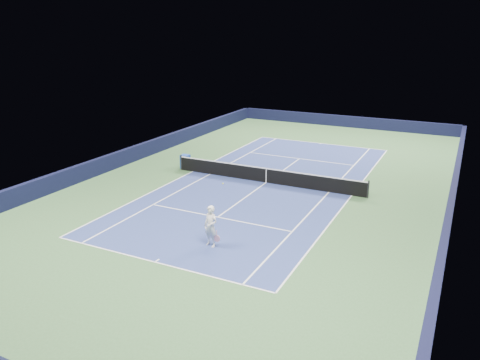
% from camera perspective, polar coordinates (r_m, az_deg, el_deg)
% --- Properties ---
extents(ground, '(40.00, 40.00, 0.00)m').
position_cam_1_polar(ground, '(29.87, 3.20, -0.32)').
color(ground, '#355B32').
rests_on(ground, ground).
extents(wall_far, '(22.00, 0.35, 1.10)m').
position_cam_1_polar(wall_far, '(48.07, 12.64, 7.00)').
color(wall_far, black).
rests_on(wall_far, ground).
extents(wall_right, '(0.35, 40.00, 1.10)m').
position_cam_1_polar(wall_right, '(27.58, 24.38, -2.35)').
color(wall_right, black).
rests_on(wall_right, ground).
extents(wall_left, '(0.35, 40.00, 1.10)m').
position_cam_1_polar(wall_left, '(35.19, -13.22, 2.99)').
color(wall_left, '#111333').
rests_on(wall_left, ground).
extents(court_surface, '(10.97, 23.77, 0.01)m').
position_cam_1_polar(court_surface, '(29.87, 3.20, -0.32)').
color(court_surface, navy).
rests_on(court_surface, ground).
extents(baseline_far, '(10.97, 0.08, 0.00)m').
position_cam_1_polar(baseline_far, '(40.67, 9.84, 4.43)').
color(baseline_far, white).
rests_on(baseline_far, ground).
extents(baseline_near, '(10.97, 0.08, 0.00)m').
position_cam_1_polar(baseline_near, '(20.31, -10.34, -9.82)').
color(baseline_near, white).
rests_on(baseline_near, ground).
extents(sideline_doubles_right, '(0.08, 23.77, 0.00)m').
position_cam_1_polar(sideline_doubles_right, '(28.31, 13.46, -1.85)').
color(sideline_doubles_right, white).
rests_on(sideline_doubles_right, ground).
extents(sideline_doubles_left, '(0.08, 23.77, 0.00)m').
position_cam_1_polar(sideline_doubles_left, '(32.30, -5.77, 1.05)').
color(sideline_doubles_left, white).
rests_on(sideline_doubles_left, ground).
extents(sideline_singles_right, '(0.08, 23.77, 0.00)m').
position_cam_1_polar(sideline_singles_right, '(28.61, 10.80, -1.45)').
color(sideline_singles_right, white).
rests_on(sideline_singles_right, ground).
extents(sideline_singles_left, '(0.08, 23.77, 0.00)m').
position_cam_1_polar(sideline_singles_left, '(31.62, -3.66, 0.73)').
color(sideline_singles_left, white).
rests_on(sideline_singles_left, ground).
extents(service_line_far, '(8.23, 0.08, 0.00)m').
position_cam_1_polar(service_line_far, '(35.60, 7.27, 2.60)').
color(service_line_far, white).
rests_on(service_line_far, ground).
extents(service_line_near, '(8.23, 0.08, 0.00)m').
position_cam_1_polar(service_line_near, '(24.47, -2.74, -4.54)').
color(service_line_near, white).
rests_on(service_line_near, ground).
extents(center_service_line, '(0.08, 12.80, 0.00)m').
position_cam_1_polar(center_service_line, '(29.87, 3.20, -0.31)').
color(center_service_line, white).
rests_on(center_service_line, ground).
extents(center_mark_far, '(0.08, 0.30, 0.00)m').
position_cam_1_polar(center_mark_far, '(40.53, 9.78, 4.39)').
color(center_mark_far, white).
rests_on(center_mark_far, ground).
extents(center_mark_near, '(0.08, 0.30, 0.00)m').
position_cam_1_polar(center_mark_near, '(20.42, -10.09, -9.65)').
color(center_mark_near, white).
rests_on(center_mark_near, ground).
extents(tennis_net, '(12.90, 0.10, 1.07)m').
position_cam_1_polar(tennis_net, '(29.72, 3.22, 0.60)').
color(tennis_net, black).
rests_on(tennis_net, ground).
extents(sponsor_cube, '(0.65, 0.58, 0.96)m').
position_cam_1_polar(sponsor_cube, '(33.05, -6.68, 2.26)').
color(sponsor_cube, '#1C47AD').
rests_on(sponsor_cube, ground).
extents(tennis_player, '(0.88, 1.33, 2.72)m').
position_cam_1_polar(tennis_player, '(21.02, -3.58, -5.66)').
color(tennis_player, white).
rests_on(tennis_player, ground).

